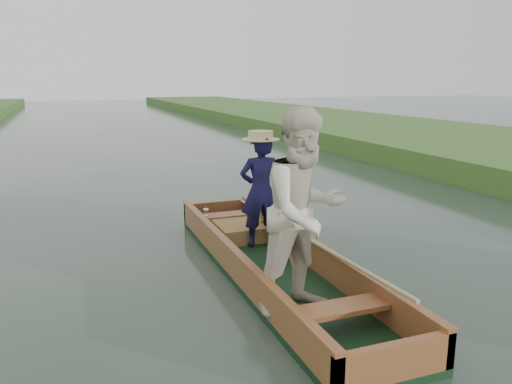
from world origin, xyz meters
name	(u,v)px	position (x,y,z in m)	size (l,w,h in m)	color
ground	(273,277)	(0.00, 0.00, 0.00)	(120.00, 120.00, 0.00)	#283D30
punt	(283,225)	(-0.03, -0.35, 0.76)	(1.25, 5.00, 2.13)	black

